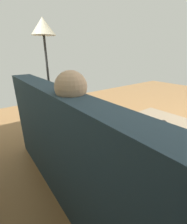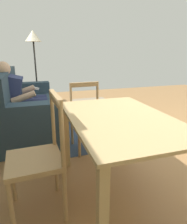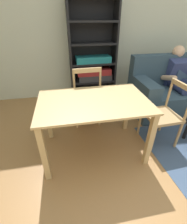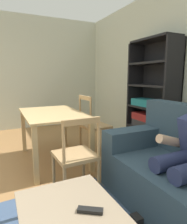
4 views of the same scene
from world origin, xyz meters
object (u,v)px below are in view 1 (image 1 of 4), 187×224
couch (88,152)px  person_lounging (99,135)px  coffee_table (165,125)px  floor_lamp (44,38)px  tv_remote (159,122)px

couch → person_lounging: (-0.15, -0.01, 0.24)m
coffee_table → floor_lamp: bearing=29.1°
floor_lamp → person_lounging: bearing=170.9°
person_lounging → coffee_table: person_lounging is taller
couch → tv_remote: (-0.10, -1.05, 0.05)m
floor_lamp → couch: bearing=169.7°
couch → floor_lamp: size_ratio=1.17×
couch → tv_remote: size_ratio=11.83×
person_lounging → floor_lamp: bearing=-9.1°
couch → tv_remote: 1.05m
coffee_table → tv_remote: 0.13m
couch → person_lounging: size_ratio=1.76×
person_lounging → tv_remote: person_lounging is taller
coffee_table → tv_remote: bearing=74.5°
couch → floor_lamp: (1.47, -0.27, 1.09)m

